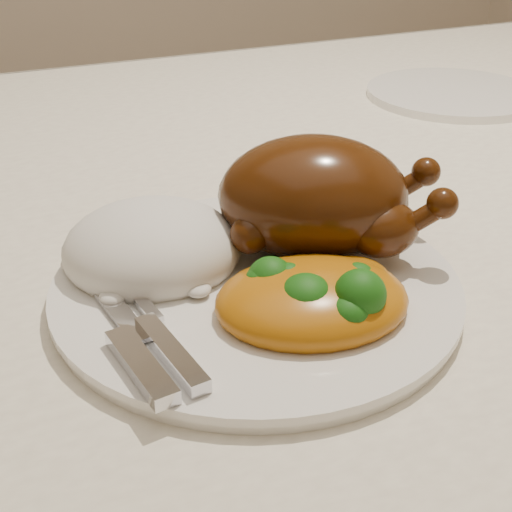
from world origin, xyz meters
name	(u,v)px	position (x,y,z in m)	size (l,w,h in m)	color
dining_table	(248,276)	(0.00, 0.00, 0.67)	(1.60, 0.90, 0.76)	brown
tablecloth	(248,212)	(0.00, 0.00, 0.74)	(1.73, 1.03, 0.18)	white
dinner_plate	(256,288)	(-0.07, -0.19, 0.77)	(0.28, 0.28, 0.01)	white
side_plate	(453,93)	(0.36, 0.15, 0.77)	(0.22, 0.22, 0.01)	white
roast_chicken	(319,197)	(-0.01, -0.16, 0.82)	(0.19, 0.15, 0.09)	#461E07
rice_mound	(152,249)	(-0.13, -0.14, 0.79)	(0.15, 0.15, 0.07)	white
mac_and_cheese	(316,297)	(-0.05, -0.24, 0.79)	(0.15, 0.12, 0.05)	#B8650B
cutlery	(143,337)	(-0.17, -0.23, 0.79)	(0.05, 0.18, 0.01)	silver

